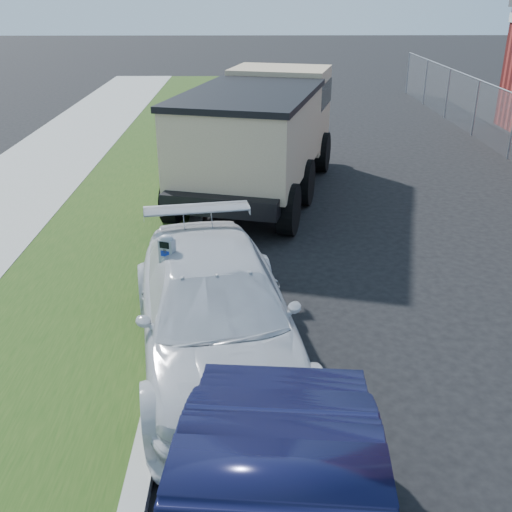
{
  "coord_description": "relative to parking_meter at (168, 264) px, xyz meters",
  "views": [
    {
      "loc": [
        -1.52,
        -6.81,
        4.5
      ],
      "look_at": [
        -1.4,
        1.0,
        1.0
      ],
      "focal_mm": 42.0,
      "sensor_mm": 36.0,
      "label": 1
    }
  ],
  "objects": [
    {
      "name": "ground",
      "position": [
        2.56,
        -0.27,
        -1.22
      ],
      "size": [
        120.0,
        120.0,
        0.0
      ],
      "primitive_type": "plane",
      "color": "black",
      "rests_on": "ground"
    },
    {
      "name": "streetside",
      "position": [
        -3.01,
        1.73,
        -1.15
      ],
      "size": [
        6.12,
        50.0,
        0.15
      ],
      "color": "gray",
      "rests_on": "ground"
    },
    {
      "name": "parking_meter",
      "position": [
        0.0,
        0.0,
        0.0
      ],
      "size": [
        0.24,
        0.2,
        1.49
      ],
      "rotation": [
        0.0,
        0.0,
        -0.35
      ],
      "color": "#3F4247",
      "rests_on": "ground"
    },
    {
      "name": "white_wagon",
      "position": [
        0.64,
        -0.33,
        -0.51
      ],
      "size": [
        2.78,
        5.15,
        1.42
      ],
      "primitive_type": "imported",
      "rotation": [
        0.0,
        0.0,
        0.17
      ],
      "color": "silver",
      "rests_on": "ground"
    },
    {
      "name": "dump_truck",
      "position": [
        1.39,
        6.97,
        0.27
      ],
      "size": [
        4.12,
        7.13,
        2.64
      ],
      "rotation": [
        0.0,
        0.0,
        -0.26
      ],
      "color": "black",
      "rests_on": "ground"
    }
  ]
}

